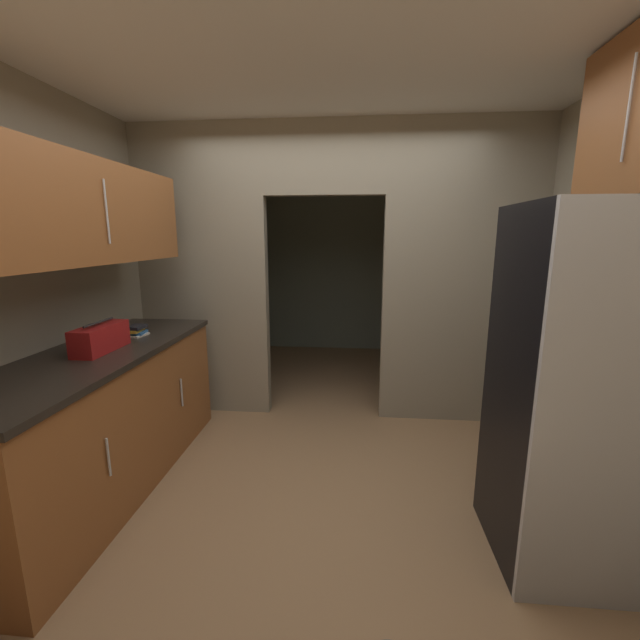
% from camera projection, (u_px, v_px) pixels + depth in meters
% --- Properties ---
extents(ground, '(20.00, 20.00, 0.00)m').
position_uv_depth(ground, '(317.00, 509.00, 2.53)').
color(ground, '#93704C').
extents(kitchen_overhead_slab, '(3.97, 6.83, 0.06)m').
position_uv_depth(kitchen_overhead_slab, '(323.00, 66.00, 2.40)').
color(kitchen_overhead_slab, silver).
extents(kitchen_partition, '(3.57, 0.12, 2.62)m').
position_uv_depth(kitchen_partition, '(335.00, 266.00, 3.62)').
color(kitchen_partition, gray).
rests_on(kitchen_partition, ground).
extents(adjoining_room_shell, '(3.57, 2.41, 2.62)m').
position_uv_depth(adjoining_room_shell, '(341.00, 264.00, 5.29)').
color(adjoining_room_shell, gray).
rests_on(adjoining_room_shell, ground).
extents(refrigerator, '(0.83, 0.71, 1.82)m').
position_uv_depth(refrigerator, '(594.00, 393.00, 1.99)').
color(refrigerator, black).
rests_on(refrigerator, ground).
extents(lower_cabinet_run, '(0.70, 2.11, 0.94)m').
position_uv_depth(lower_cabinet_run, '(102.00, 421.00, 2.68)').
color(lower_cabinet_run, brown).
rests_on(lower_cabinet_run, ground).
extents(upper_cabinet_counterside, '(0.36, 1.90, 0.62)m').
position_uv_depth(upper_cabinet_counterside, '(78.00, 212.00, 2.41)').
color(upper_cabinet_counterside, brown).
extents(boombox, '(0.17, 0.41, 0.20)m').
position_uv_depth(boombox, '(100.00, 338.00, 2.60)').
color(boombox, maroon).
rests_on(boombox, lower_cabinet_run).
extents(book_stack, '(0.14, 0.17, 0.08)m').
position_uv_depth(book_stack, '(136.00, 331.00, 3.00)').
color(book_stack, beige).
rests_on(book_stack, lower_cabinet_run).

